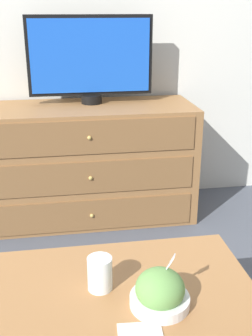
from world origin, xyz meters
The scene contains 7 objects.
ground_plane centered at (0.00, 0.00, 0.00)m, with size 12.00×12.00×0.00m, color #474C56.
wall_back centered at (0.00, 0.03, 1.30)m, with size 12.00×0.05×2.60m.
dresser centered at (0.00, -0.28, 0.36)m, with size 1.32×0.52×0.72m.
tv centered at (0.04, -0.20, 1.00)m, with size 0.75×0.13×0.52m.
coffee_table centered at (0.02, -1.64, 0.35)m, with size 0.91×0.65×0.40m.
takeout_bowl centered at (0.13, -1.71, 0.45)m, with size 0.19×0.19×0.18m.
drink_cup centered at (-0.05, -1.59, 0.45)m, with size 0.08×0.08×0.12m.
Camera 1 is at (-0.15, -2.77, 1.28)m, focal length 45.00 mm.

